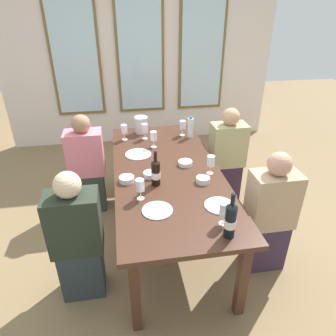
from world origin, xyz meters
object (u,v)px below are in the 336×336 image
dining_table (167,176)px  wine_glass_0 (224,210)px  white_plate_0 (157,210)px  wine_glass_2 (211,161)px  wine_glass_1 (140,186)px  seated_person_1 (227,158)px  white_plate_2 (138,154)px  seated_person_2 (77,240)px  metal_pitcher (141,125)px  tasting_bowl_0 (185,163)px  tasting_bowl_2 (127,179)px  water_bottle (190,127)px  seated_person_0 (87,167)px  tasting_bowl_3 (150,174)px  tasting_bowl_1 (203,180)px  wine_glass_6 (154,137)px  wine_bottle_1 (230,220)px  seated_person_3 (269,216)px  wine_bottle_0 (156,172)px  wine_glass_3 (145,128)px  wine_glass_5 (124,130)px  wine_glass_4 (183,125)px  white_plate_1 (219,206)px

dining_table → wine_glass_0: bearing=-72.7°
white_plate_0 → wine_glass_2: 0.73m
wine_glass_1 → seated_person_1: seated_person_1 is taller
white_plate_2 → seated_person_2: size_ratio=0.24×
metal_pitcher → tasting_bowl_0: 0.93m
dining_table → tasting_bowl_2: tasting_bowl_2 is taller
water_bottle → seated_person_0: (-1.16, -0.12, -0.33)m
tasting_bowl_3 → tasting_bowl_1: bearing=-21.0°
white_plate_2 → tasting_bowl_0: bearing=-34.8°
water_bottle → wine_glass_6: water_bottle is taller
wine_bottle_1 → seated_person_3: bearing=38.0°
wine_glass_1 → wine_glass_6: same height
wine_bottle_0 → water_bottle: (0.52, 0.94, -0.00)m
tasting_bowl_1 → wine_glass_3: size_ratio=0.67×
dining_table → water_bottle: (0.38, 0.71, 0.19)m
wine_bottle_1 → seated_person_3: size_ratio=0.30×
white_plate_2 → seated_person_2: 1.10m
white_plate_0 → tasting_bowl_3: 0.50m
metal_pitcher → water_bottle: water_bottle is taller
white_plate_0 → wine_bottle_1: (0.43, -0.35, 0.12)m
wine_glass_5 → seated_person_0: bearing=-158.7°
white_plate_2 → seated_person_2: (-0.54, -0.93, -0.22)m
metal_pitcher → wine_glass_1: (-0.13, -1.36, 0.03)m
tasting_bowl_0 → water_bottle: size_ratio=0.55×
metal_pitcher → seated_person_2: bearing=-112.6°
metal_pitcher → wine_glass_3: bearing=-82.7°
tasting_bowl_2 → seated_person_3: 1.24m
wine_glass_4 → wine_glass_3: bearing=-176.4°
dining_table → white_plate_0: white_plate_0 is taller
wine_glass_1 → seated_person_2: 0.62m
wine_glass_5 → seated_person_1: (1.13, -0.22, -0.33)m
white_plate_1 → tasting_bowl_0: tasting_bowl_0 is taller
seated_person_3 → white_plate_2: bearing=138.5°
dining_table → water_bottle: size_ratio=9.09×
wine_bottle_0 → seated_person_1: (0.91, 0.77, -0.33)m
water_bottle → wine_glass_0: water_bottle is taller
wine_glass_3 → wine_glass_4: bearing=3.6°
wine_glass_4 → wine_glass_5: size_ratio=1.00×
wine_bottle_1 → wine_bottle_0: bearing=118.4°
wine_glass_6 → seated_person_3: 1.38m
metal_pitcher → wine_glass_4: (0.46, -0.16, 0.03)m
metal_pitcher → seated_person_0: bearing=-151.3°
tasting_bowl_3 → wine_glass_3: (0.04, 0.85, 0.10)m
metal_pitcher → tasting_bowl_2: metal_pitcher is taller
wine_glass_2 → wine_glass_0: bearing=-99.1°
water_bottle → wine_glass_5: (-0.73, 0.04, 0.00)m
seated_person_0 → wine_glass_5: bearing=21.3°
dining_table → seated_person_1: seated_person_1 is taller
tasting_bowl_1 → water_bottle: water_bottle is taller
wine_glass_0 → metal_pitcher: bearing=103.1°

